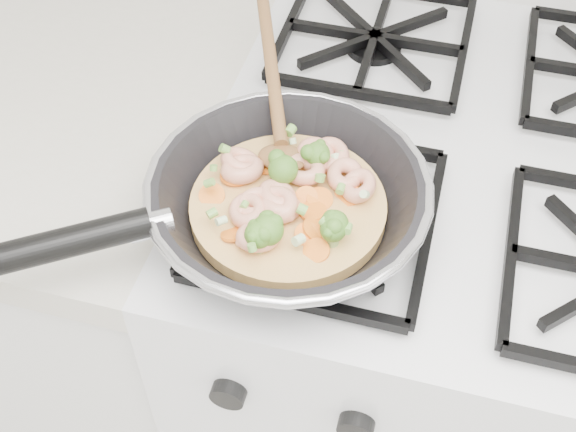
# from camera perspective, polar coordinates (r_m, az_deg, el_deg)

# --- Properties ---
(stove) EXTENTS (0.60, 0.60, 0.92)m
(stove) POSITION_cam_1_polar(r_m,az_deg,el_deg) (1.20, 10.40, -10.29)
(stove) COLOR white
(stove) RESTS_ON ground
(skillet) EXTENTS (0.41, 0.47, 0.09)m
(skillet) POSITION_cam_1_polar(r_m,az_deg,el_deg) (0.71, -0.43, 1.29)
(skillet) COLOR black
(skillet) RESTS_ON stove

